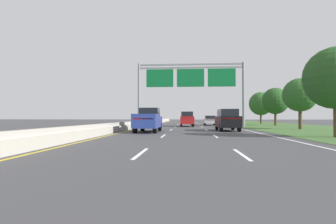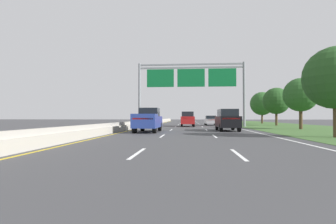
% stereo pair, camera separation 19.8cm
% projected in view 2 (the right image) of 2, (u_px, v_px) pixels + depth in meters
% --- Properties ---
extents(ground_plane, '(220.00, 220.00, 0.00)m').
position_uv_depth(ground_plane, '(189.00, 127.00, 34.09)').
color(ground_plane, '#3D3D3F').
extents(lane_striping, '(11.96, 106.00, 0.01)m').
position_uv_depth(lane_striping, '(189.00, 128.00, 33.64)').
color(lane_striping, white).
rests_on(lane_striping, ground).
extents(grass_verge_right, '(14.00, 110.00, 0.02)m').
position_uv_depth(grass_verge_right, '(301.00, 128.00, 32.95)').
color(grass_verge_right, '#3D602D').
rests_on(grass_verge_right, ground).
extents(median_barrier_concrete, '(0.60, 110.00, 0.85)m').
position_uv_depth(median_barrier_concrete, '(139.00, 125.00, 34.64)').
color(median_barrier_concrete, '#A8A399').
rests_on(median_barrier_concrete, ground).
extents(overhead_sign_gantry, '(15.06, 0.42, 9.02)m').
position_uv_depth(overhead_sign_gantry, '(191.00, 81.00, 37.08)').
color(overhead_sign_gantry, gray).
rests_on(overhead_sign_gantry, ground).
extents(pickup_truck_blue, '(2.03, 5.41, 2.20)m').
position_uv_depth(pickup_truck_blue, '(148.00, 120.00, 23.90)').
color(pickup_truck_blue, navy).
rests_on(pickup_truck_blue, ground).
extents(car_silver_right_lane_sedan, '(1.82, 4.40, 1.57)m').
position_uv_depth(car_silver_right_lane_sedan, '(211.00, 120.00, 42.97)').
color(car_silver_right_lane_sedan, '#B2B5BA').
rests_on(car_silver_right_lane_sedan, ground).
extents(car_red_centre_lane_suv, '(2.01, 4.74, 2.11)m').
position_uv_depth(car_red_centre_lane_suv, '(187.00, 119.00, 37.80)').
color(car_red_centre_lane_suv, maroon).
rests_on(car_red_centre_lane_suv, ground).
extents(car_black_right_lane_suv, '(1.97, 4.73, 2.11)m').
position_uv_depth(car_black_right_lane_suv, '(227.00, 120.00, 25.74)').
color(car_black_right_lane_suv, black).
rests_on(car_black_right_lane_suv, ground).
extents(roadside_tree_near, '(4.12, 4.12, 6.01)m').
position_uv_depth(roadside_tree_near, '(336.00, 78.00, 17.35)').
color(roadside_tree_near, '#4C3823').
rests_on(roadside_tree_near, ground).
extents(roadside_tree_mid, '(3.72, 3.72, 5.68)m').
position_uv_depth(roadside_tree_mid, '(301.00, 95.00, 29.13)').
color(roadside_tree_mid, '#4C3823').
rests_on(roadside_tree_mid, ground).
extents(roadside_tree_far, '(4.19, 4.19, 6.00)m').
position_uv_depth(roadside_tree_far, '(276.00, 101.00, 41.65)').
color(roadside_tree_far, '#4C3823').
rests_on(roadside_tree_far, ground).
extents(roadside_tree_distant, '(4.77, 4.77, 6.49)m').
position_uv_depth(roadside_tree_distant, '(262.00, 104.00, 54.07)').
color(roadside_tree_distant, '#4C3823').
rests_on(roadside_tree_distant, ground).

